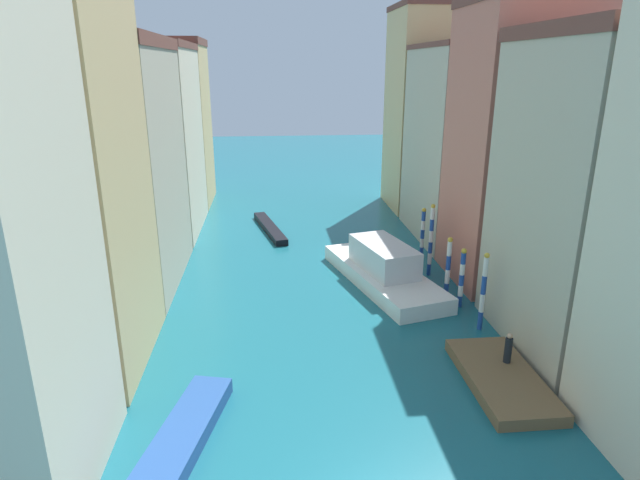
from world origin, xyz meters
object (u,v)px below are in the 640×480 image
mooring_pole_1 (462,277)px  mooring_pole_3 (431,239)px  mooring_pole_4 (423,232)px  mooring_pole_0 (483,291)px  mooring_pole_2 (448,267)px  motorboat_0 (182,437)px  waterfront_dock (502,379)px  gondola_black (270,228)px  person_on_dock (508,349)px  vaporetto_white (383,269)px

mooring_pole_1 → mooring_pole_3: (-0.40, 5.28, 0.71)m
mooring_pole_1 → mooring_pole_4: 9.21m
mooring_pole_1 → mooring_pole_4: bearing=89.0°
mooring_pole_0 → mooring_pole_2: size_ratio=1.13×
motorboat_0 → mooring_pole_2: bearing=40.8°
waterfront_dock → mooring_pole_4: size_ratio=1.75×
mooring_pole_1 → gondola_black: mooring_pole_1 is taller
mooring_pole_0 → motorboat_0: 17.51m
mooring_pole_4 → motorboat_0: (-15.36, -20.52, -1.65)m
person_on_dock → gondola_black: 27.00m
mooring_pole_4 → waterfront_dock: bearing=-93.6°
gondola_black → mooring_pole_3: bearing=-46.2°
person_on_dock → motorboat_0: (-14.88, -3.83, -0.93)m
motorboat_0 → mooring_pole_3: bearing=48.3°
mooring_pole_0 → mooring_pole_1: size_ratio=1.21×
person_on_dock → mooring_pole_1: 7.52m
mooring_pole_1 → vaporetto_white: bearing=134.4°
mooring_pole_4 → mooring_pole_3: bearing=-98.2°
person_on_dock → mooring_pole_0: (0.42, 4.44, 1.06)m
gondola_black → motorboat_0: size_ratio=1.19×
person_on_dock → gondola_black: size_ratio=0.17×
waterfront_dock → mooring_pole_1: bearing=83.6°
vaporetto_white → motorboat_0: (-11.21, -15.38, -0.70)m
mooring_pole_3 → mooring_pole_4: mooring_pole_3 is taller
mooring_pole_3 → waterfront_dock: bearing=-92.3°
mooring_pole_4 → gondola_black: 14.26m
waterfront_dock → mooring_pole_4: mooring_pole_4 is taller
mooring_pole_3 → mooring_pole_0: bearing=-86.5°
waterfront_dock → mooring_pole_3: 13.92m
gondola_black → mooring_pole_4: bearing=-33.4°
mooring_pole_3 → mooring_pole_4: bearing=81.8°
mooring_pole_4 → gondola_black: mooring_pole_4 is taller
mooring_pole_0 → mooring_pole_1: bearing=92.0°
waterfront_dock → gondola_black: waterfront_dock is taller
waterfront_dock → motorboat_0: 14.53m
mooring_pole_2 → gondola_black: (-11.28, 15.54, -1.80)m
mooring_pole_2 → vaporetto_white: size_ratio=0.32×
vaporetto_white → gondola_black: 15.06m
gondola_black → mooring_pole_2: bearing=-54.0°
mooring_pole_0 → mooring_pole_1: 3.06m
waterfront_dock → mooring_pole_1: (0.95, 8.43, 1.66)m
mooring_pole_3 → mooring_pole_4: (0.57, 3.93, -0.66)m
person_on_dock → mooring_pole_4: 16.71m
mooring_pole_3 → gondola_black: mooring_pole_3 is taller
mooring_pole_2 → vaporetto_white: bearing=144.1°
mooring_pole_1 → mooring_pole_4: mooring_pole_4 is taller
gondola_black → motorboat_0: motorboat_0 is taller
vaporetto_white → waterfront_dock: bearing=-76.4°
person_on_dock → mooring_pole_2: mooring_pole_2 is taller
person_on_dock → gondola_black: person_on_dock is taller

